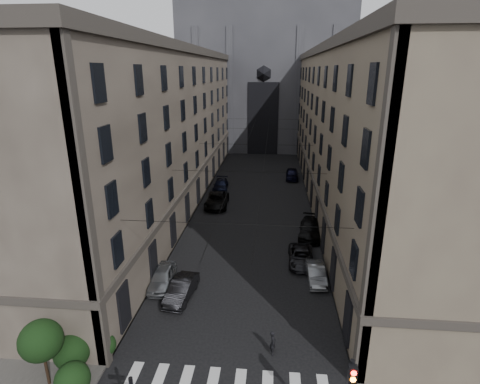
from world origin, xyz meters
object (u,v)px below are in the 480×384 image
(pedestrian, at_px, (273,343))
(car_left_far, at_px, (221,185))
(car_left_midfar, at_px, (217,200))
(car_left_midnear, at_px, (181,289))
(car_left_near, at_px, (162,277))
(car_right_near, at_px, (316,273))
(car_right_midnear, at_px, (301,256))
(gothic_tower, at_px, (265,62))
(car_right_far, at_px, (292,174))
(car_right_midfar, at_px, (310,229))

(pedestrian, bearing_deg, car_left_far, 11.07)
(car_left_midfar, bearing_deg, car_left_midnear, -91.09)
(car_left_near, bearing_deg, car_right_near, 5.38)
(car_left_midfar, relative_size, car_right_midnear, 1.23)
(car_right_near, bearing_deg, car_left_midnear, -163.67)
(car_left_far, bearing_deg, car_left_midfar, -89.28)
(gothic_tower, bearing_deg, car_left_midnear, -94.00)
(car_left_midnear, height_order, car_right_near, car_left_midnear)
(gothic_tower, distance_m, car_right_midnear, 58.42)
(car_left_far, xyz_separation_m, pedestrian, (7.58, -31.60, 0.07))
(car_left_far, height_order, car_right_far, car_right_far)
(car_left_midfar, bearing_deg, car_right_far, 51.30)
(car_left_midfar, bearing_deg, pedestrian, -76.04)
(car_left_midfar, relative_size, pedestrian, 3.66)
(car_left_far, distance_m, car_right_far, 12.23)
(car_left_midnear, distance_m, pedestrian, 8.57)
(car_left_near, distance_m, car_right_far, 33.49)
(car_left_near, relative_size, car_right_far, 0.92)
(car_right_far, bearing_deg, car_right_midfar, -85.25)
(car_left_near, distance_m, pedestrian, 10.97)
(gothic_tower, bearing_deg, car_left_far, -98.19)
(car_right_midnear, relative_size, car_right_midfar, 0.86)
(car_left_near, relative_size, car_left_midnear, 1.00)
(gothic_tower, bearing_deg, car_right_midfar, -82.90)
(car_left_far, xyz_separation_m, car_right_midnear, (9.99, -20.28, -0.07))
(car_right_near, bearing_deg, car_right_midfar, 86.20)
(car_right_midnear, relative_size, car_right_far, 0.99)
(car_left_midfar, xyz_separation_m, car_right_near, (10.51, -16.43, -0.16))
(car_left_midnear, xyz_separation_m, car_right_midfar, (10.52, 11.98, 0.07))
(car_left_midfar, relative_size, car_left_far, 1.16)
(car_left_midfar, relative_size, car_right_near, 1.47)
(car_right_midnear, xyz_separation_m, pedestrian, (-2.40, -11.32, 0.14))
(car_left_near, bearing_deg, car_left_far, 84.12)
(car_left_midfar, height_order, pedestrian, car_left_midfar)
(car_left_midfar, distance_m, car_right_midfar, 13.34)
(car_left_far, distance_m, car_right_midnear, 22.61)
(car_left_midnear, distance_m, car_left_far, 26.43)
(car_right_midfar, xyz_separation_m, car_right_far, (-0.97, 20.99, 0.02))
(car_right_midfar, bearing_deg, car_right_near, -84.35)
(car_left_midnear, height_order, car_right_far, car_right_far)
(car_left_midfar, distance_m, car_right_near, 19.51)
(gothic_tower, distance_m, pedestrian, 69.13)
(car_left_midfar, distance_m, pedestrian, 25.96)
(car_right_near, xyz_separation_m, car_right_midnear, (-1.00, 2.79, 0.00))
(car_left_midfar, xyz_separation_m, car_right_midfar, (10.82, -7.80, -0.02))
(car_left_near, bearing_deg, car_left_midfar, 81.73)
(pedestrian, bearing_deg, gothic_tower, -0.29)
(gothic_tower, bearing_deg, car_left_midfar, -96.28)
(gothic_tower, xyz_separation_m, car_right_midfar, (6.20, -49.79, -17.01))
(car_right_midnear, bearing_deg, car_right_midfar, 78.53)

